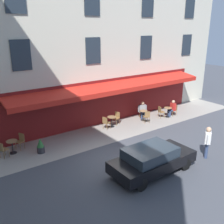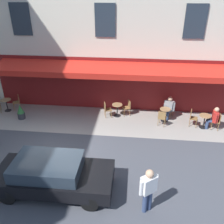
{
  "view_description": "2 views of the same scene",
  "coord_description": "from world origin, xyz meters",
  "px_view_note": "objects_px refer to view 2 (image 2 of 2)",
  "views": [
    {
      "loc": [
        7.35,
        9.79,
        6.75
      ],
      "look_at": [
        -1.93,
        -3.21,
        1.41
      ],
      "focal_mm": 41.46,
      "sensor_mm": 36.0,
      "label": 1
    },
    {
      "loc": [
        -3.42,
        8.27,
        6.75
      ],
      "look_at": [
        -2.31,
        -2.38,
        1.09
      ],
      "focal_mm": 37.92,
      "sensor_mm": 36.0,
      "label": 2
    }
  ],
  "objects_px": {
    "seated_companion_in_red": "(214,117)",
    "walking_pedestrian_in_white": "(148,188)",
    "cafe_chair_wicker_corner_left": "(17,101)",
    "potted_plant_entrance_left": "(21,112)",
    "cafe_table_mid_terrace": "(117,108)",
    "parked_car_black": "(53,174)",
    "cafe_chair_wicker_under_awning": "(162,117)",
    "seated_patron_in_grey": "(169,107)",
    "cafe_chair_wicker_back_row": "(192,117)",
    "cafe_chair_wicker_facing_street": "(107,108)",
    "cafe_chair_wicker_corner_right": "(170,108)",
    "cafe_chair_wicker_kerbside": "(217,120)",
    "cafe_table_streetside": "(7,103)",
    "cafe_table_far_end": "(165,113)",
    "cafe_table_near_entrance": "(204,120)",
    "cafe_chair_wicker_near_door": "(128,106)"
  },
  "relations": [
    {
      "from": "seated_patron_in_grey",
      "to": "cafe_table_mid_terrace",
      "type": "bearing_deg",
      "value": 1.41
    },
    {
      "from": "cafe_table_mid_terrace",
      "to": "walking_pedestrian_in_white",
      "type": "bearing_deg",
      "value": 103.4
    },
    {
      "from": "cafe_chair_wicker_facing_street",
      "to": "potted_plant_entrance_left",
      "type": "xyz_separation_m",
      "value": [
        4.87,
        0.71,
        -0.12
      ]
    },
    {
      "from": "potted_plant_entrance_left",
      "to": "parked_car_black",
      "type": "height_order",
      "value": "parked_car_black"
    },
    {
      "from": "cafe_table_near_entrance",
      "to": "potted_plant_entrance_left",
      "type": "bearing_deg",
      "value": 0.35
    },
    {
      "from": "cafe_chair_wicker_facing_street",
      "to": "cafe_table_mid_terrace",
      "type": "bearing_deg",
      "value": -163.98
    },
    {
      "from": "potted_plant_entrance_left",
      "to": "parked_car_black",
      "type": "relative_size",
      "value": 0.2
    },
    {
      "from": "cafe_chair_wicker_back_row",
      "to": "parked_car_black",
      "type": "height_order",
      "value": "parked_car_black"
    },
    {
      "from": "cafe_chair_wicker_under_awning",
      "to": "seated_patron_in_grey",
      "type": "xyz_separation_m",
      "value": [
        -0.43,
        -0.95,
        0.16
      ]
    },
    {
      "from": "cafe_table_near_entrance",
      "to": "walking_pedestrian_in_white",
      "type": "height_order",
      "value": "walking_pedestrian_in_white"
    },
    {
      "from": "cafe_table_mid_terrace",
      "to": "parked_car_black",
      "type": "distance_m",
      "value": 6.24
    },
    {
      "from": "cafe_chair_wicker_back_row",
      "to": "cafe_chair_wicker_corner_left",
      "type": "relative_size",
      "value": 1.0
    },
    {
      "from": "cafe_chair_wicker_kerbside",
      "to": "cafe_chair_wicker_back_row",
      "type": "height_order",
      "value": "same"
    },
    {
      "from": "cafe_chair_wicker_corner_left",
      "to": "seated_companion_in_red",
      "type": "bearing_deg",
      "value": 174.23
    },
    {
      "from": "cafe_chair_wicker_corner_left",
      "to": "seated_patron_in_grey",
      "type": "xyz_separation_m",
      "value": [
        -9.15,
        0.19,
        0.16
      ]
    },
    {
      "from": "cafe_table_streetside",
      "to": "cafe_table_far_end",
      "type": "height_order",
      "value": "same"
    },
    {
      "from": "walking_pedestrian_in_white",
      "to": "cafe_chair_wicker_facing_street",
      "type": "bearing_deg",
      "value": -71.23
    },
    {
      "from": "walking_pedestrian_in_white",
      "to": "parked_car_black",
      "type": "height_order",
      "value": "walking_pedestrian_in_white"
    },
    {
      "from": "cafe_chair_wicker_back_row",
      "to": "potted_plant_entrance_left",
      "type": "bearing_deg",
      "value": 1.31
    },
    {
      "from": "cafe_table_mid_terrace",
      "to": "cafe_table_streetside",
      "type": "bearing_deg",
      "value": 0.32
    },
    {
      "from": "cafe_chair_wicker_near_door",
      "to": "cafe_chair_wicker_corner_left",
      "type": "relative_size",
      "value": 1.0
    },
    {
      "from": "cafe_table_mid_terrace",
      "to": "walking_pedestrian_in_white",
      "type": "relative_size",
      "value": 0.43
    },
    {
      "from": "cafe_chair_wicker_near_door",
      "to": "seated_patron_in_grey",
      "type": "bearing_deg",
      "value": 176.48
    },
    {
      "from": "cafe_table_streetside",
      "to": "seated_patron_in_grey",
      "type": "relative_size",
      "value": 0.57
    },
    {
      "from": "cafe_chair_wicker_facing_street",
      "to": "walking_pedestrian_in_white",
      "type": "xyz_separation_m",
      "value": [
        -2.17,
        6.38,
        0.48
      ]
    },
    {
      "from": "cafe_chair_wicker_back_row",
      "to": "cafe_chair_wicker_corner_left",
      "type": "height_order",
      "value": "same"
    },
    {
      "from": "cafe_table_streetside",
      "to": "seated_companion_in_red",
      "type": "distance_m",
      "value": 11.96
    },
    {
      "from": "cafe_chair_wicker_kerbside",
      "to": "cafe_table_far_end",
      "type": "distance_m",
      "value": 2.73
    },
    {
      "from": "cafe_chair_wicker_back_row",
      "to": "parked_car_black",
      "type": "xyz_separation_m",
      "value": [
        6.01,
        5.28,
        0.16
      ]
    },
    {
      "from": "seated_companion_in_red",
      "to": "cafe_chair_wicker_corner_right",
      "type": "bearing_deg",
      "value": -28.51
    },
    {
      "from": "cafe_chair_wicker_back_row",
      "to": "cafe_chair_wicker_corner_right",
      "type": "height_order",
      "value": "same"
    },
    {
      "from": "cafe_table_mid_terrace",
      "to": "cafe_table_streetside",
      "type": "xyz_separation_m",
      "value": [
        6.77,
        0.04,
        0.0
      ]
    },
    {
      "from": "cafe_table_near_entrance",
      "to": "walking_pedestrian_in_white",
      "type": "bearing_deg",
      "value": 60.91
    },
    {
      "from": "cafe_chair_wicker_corner_right",
      "to": "seated_companion_in_red",
      "type": "bearing_deg",
      "value": 151.49
    },
    {
      "from": "cafe_chair_wicker_near_door",
      "to": "parked_car_black",
      "type": "height_order",
      "value": "parked_car_black"
    },
    {
      "from": "cafe_table_far_end",
      "to": "cafe_chair_wicker_corner_right",
      "type": "xyz_separation_m",
      "value": [
        -0.33,
        -0.54,
        0.06
      ]
    },
    {
      "from": "cafe_table_streetside",
      "to": "cafe_table_far_end",
      "type": "xyz_separation_m",
      "value": [
        -9.49,
        0.24,
        0.0
      ]
    },
    {
      "from": "cafe_chair_wicker_kerbside",
      "to": "cafe_chair_wicker_corner_right",
      "type": "height_order",
      "value": "same"
    },
    {
      "from": "potted_plant_entrance_left",
      "to": "cafe_table_near_entrance",
      "type": "bearing_deg",
      "value": -179.65
    },
    {
      "from": "seated_companion_in_red",
      "to": "walking_pedestrian_in_white",
      "type": "bearing_deg",
      "value": 57.57
    },
    {
      "from": "cafe_chair_wicker_corner_left",
      "to": "potted_plant_entrance_left",
      "type": "xyz_separation_m",
      "value": [
        -0.73,
        1.15,
        -0.12
      ]
    },
    {
      "from": "cafe_chair_wicker_corner_right",
      "to": "potted_plant_entrance_left",
      "type": "xyz_separation_m",
      "value": [
        8.53,
        1.15,
        -0.12
      ]
    },
    {
      "from": "cafe_table_far_end",
      "to": "cafe_chair_wicker_under_awning",
      "type": "bearing_deg",
      "value": 70.19
    },
    {
      "from": "seated_companion_in_red",
      "to": "cafe_chair_wicker_near_door",
      "type": "bearing_deg",
      "value": -13.62
    },
    {
      "from": "seated_patron_in_grey",
      "to": "cafe_chair_wicker_corner_left",
      "type": "bearing_deg",
      "value": -1.17
    },
    {
      "from": "cafe_table_near_entrance",
      "to": "cafe_chair_wicker_back_row",
      "type": "relative_size",
      "value": 0.82
    },
    {
      "from": "cafe_table_mid_terrace",
      "to": "cafe_table_far_end",
      "type": "height_order",
      "value": "same"
    },
    {
      "from": "cafe_table_far_end",
      "to": "cafe_chair_wicker_back_row",
      "type": "bearing_deg",
      "value": 164.71
    },
    {
      "from": "walking_pedestrian_in_white",
      "to": "potted_plant_entrance_left",
      "type": "distance_m",
      "value": 9.06
    },
    {
      "from": "cafe_table_far_end",
      "to": "parked_car_black",
      "type": "relative_size",
      "value": 0.17
    }
  ]
}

